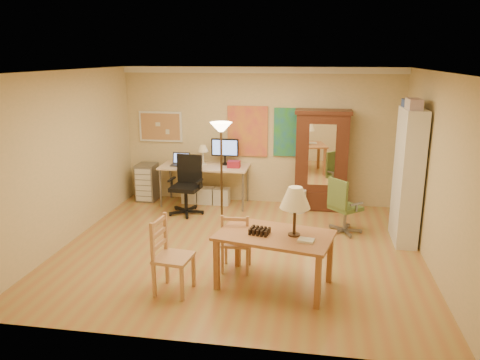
% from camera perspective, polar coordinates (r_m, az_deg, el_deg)
% --- Properties ---
extents(floor, '(5.50, 5.50, 0.00)m').
position_cam_1_polar(floor, '(7.36, -0.01, -8.38)').
color(floor, '#AC703D').
rests_on(floor, ground).
extents(crown_molding, '(5.50, 0.08, 0.12)m').
position_cam_1_polar(crown_molding, '(9.19, 2.53, 13.25)').
color(crown_molding, white).
rests_on(crown_molding, floor).
extents(corkboard, '(0.90, 0.04, 0.62)m').
position_cam_1_polar(corkboard, '(9.76, -9.66, 6.44)').
color(corkboard, tan).
rests_on(corkboard, floor).
extents(art_panel_left, '(0.80, 0.04, 1.00)m').
position_cam_1_polar(art_panel_left, '(9.35, 0.92, 5.96)').
color(art_panel_left, gold).
rests_on(art_panel_left, floor).
extents(art_panel_right, '(0.75, 0.04, 0.95)m').
position_cam_1_polar(art_panel_right, '(9.26, 6.47, 5.78)').
color(art_panel_right, teal).
rests_on(art_panel_right, floor).
extents(dining_table, '(1.59, 1.15, 1.35)m').
position_cam_1_polar(dining_table, '(5.94, 5.14, -5.41)').
color(dining_table, brown).
rests_on(dining_table, floor).
extents(ladder_chair_back, '(0.41, 0.39, 0.85)m').
position_cam_1_polar(ladder_chair_back, '(6.51, -0.48, -7.78)').
color(ladder_chair_back, tan).
rests_on(ladder_chair_back, floor).
extents(ladder_chair_left, '(0.48, 0.50, 0.98)m').
position_cam_1_polar(ladder_chair_left, '(6.00, -8.39, -9.38)').
color(ladder_chair_left, tan).
rests_on(ladder_chair_left, floor).
extents(torchiere_lamp, '(0.35, 0.35, 1.90)m').
position_cam_1_polar(torchiere_lamp, '(7.40, -2.31, 4.14)').
color(torchiere_lamp, '#3C2A18').
rests_on(torchiere_lamp, floor).
extents(computer_desk, '(1.75, 0.76, 1.32)m').
position_cam_1_polar(computer_desk, '(9.39, -4.05, -0.06)').
color(computer_desk, '#C2A88E').
rests_on(computer_desk, floor).
extents(office_chair_black, '(0.68, 0.68, 1.10)m').
position_cam_1_polar(office_chair_black, '(8.91, -6.51, -2.22)').
color(office_chair_black, black).
rests_on(office_chair_black, floor).
extents(office_chair_green, '(0.62, 0.62, 0.96)m').
position_cam_1_polar(office_chair_green, '(8.08, 12.50, -4.60)').
color(office_chair_green, slate).
rests_on(office_chair_green, floor).
extents(drawer_cart, '(0.38, 0.46, 0.76)m').
position_cam_1_polar(drawer_cart, '(9.83, -11.27, -0.26)').
color(drawer_cart, slate).
rests_on(drawer_cart, floor).
extents(armoire, '(1.05, 0.50, 1.93)m').
position_cam_1_polar(armoire, '(9.14, 9.86, 1.63)').
color(armoire, '#3C1B10').
rests_on(armoire, floor).
extents(bookshelf, '(0.32, 0.85, 2.14)m').
position_cam_1_polar(bookshelf, '(7.80, 19.76, 0.34)').
color(bookshelf, white).
rests_on(bookshelf, floor).
extents(wastebin, '(0.34, 0.34, 0.43)m').
position_cam_1_polar(wastebin, '(9.04, 6.97, -2.52)').
color(wastebin, silver).
rests_on(wastebin, floor).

